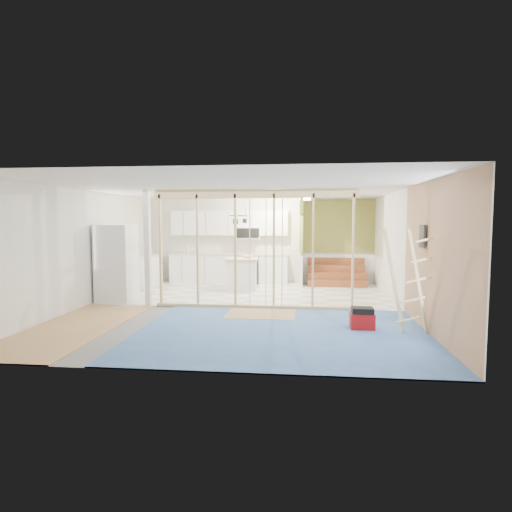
# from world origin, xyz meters

# --- Properties ---
(room) EXTENTS (7.01, 8.01, 2.61)m
(room) POSITION_xyz_m (0.00, 0.00, 1.30)
(room) COLOR slate
(room) RESTS_ON ground
(floor_overlays) EXTENTS (7.00, 8.00, 0.03)m
(floor_overlays) POSITION_xyz_m (0.07, 0.06, 0.01)
(floor_overlays) COLOR white
(floor_overlays) RESTS_ON room
(stud_frame) EXTENTS (4.66, 0.14, 2.60)m
(stud_frame) POSITION_xyz_m (-0.22, -0.00, 1.58)
(stud_frame) COLOR tan
(stud_frame) RESTS_ON room
(base_cabinets) EXTENTS (4.45, 2.24, 0.93)m
(base_cabinets) POSITION_xyz_m (-1.61, 3.36, 0.47)
(base_cabinets) COLOR white
(base_cabinets) RESTS_ON room
(upper_cabinets) EXTENTS (3.60, 0.41, 0.85)m
(upper_cabinets) POSITION_xyz_m (-0.84, 3.82, 1.82)
(upper_cabinets) COLOR white
(upper_cabinets) RESTS_ON room
(green_partition) EXTENTS (2.25, 1.51, 2.60)m
(green_partition) POSITION_xyz_m (2.04, 3.66, 0.94)
(green_partition) COLOR olive
(green_partition) RESTS_ON room
(pot_rack) EXTENTS (0.52, 0.52, 0.72)m
(pot_rack) POSITION_xyz_m (-0.31, 1.89, 2.00)
(pot_rack) COLOR black
(pot_rack) RESTS_ON room
(sheathing_panel) EXTENTS (0.02, 4.00, 2.60)m
(sheathing_panel) POSITION_xyz_m (3.48, -2.00, 1.30)
(sheathing_panel) COLOR tan
(sheathing_panel) RESTS_ON room
(electrical_panel) EXTENTS (0.04, 0.30, 0.40)m
(electrical_panel) POSITION_xyz_m (3.43, -1.40, 1.65)
(electrical_panel) COLOR #323337
(electrical_panel) RESTS_ON room
(ceiling_light) EXTENTS (0.32, 0.32, 0.08)m
(ceiling_light) POSITION_xyz_m (1.40, 3.00, 2.54)
(ceiling_light) COLOR #FFEABF
(ceiling_light) RESTS_ON room
(fridge) EXTENTS (0.80, 0.77, 1.83)m
(fridge) POSITION_xyz_m (-3.03, 0.45, 0.92)
(fridge) COLOR silver
(fridge) RESTS_ON room
(island) EXTENTS (0.99, 0.99, 0.89)m
(island) POSITION_xyz_m (-0.34, 2.49, 0.44)
(island) COLOR white
(island) RESTS_ON room
(bowl) EXTENTS (0.31, 0.31, 0.06)m
(bowl) POSITION_xyz_m (-0.19, 2.63, 0.92)
(bowl) COLOR white
(bowl) RESTS_ON island
(soap_bottle_a) EXTENTS (0.14, 0.14, 0.30)m
(soap_bottle_a) POSITION_xyz_m (-2.22, 3.76, 1.08)
(soap_bottle_a) COLOR silver
(soap_bottle_a) RESTS_ON base_cabinets
(soap_bottle_b) EXTENTS (0.12, 0.12, 0.20)m
(soap_bottle_b) POSITION_xyz_m (0.58, 3.76, 1.03)
(soap_bottle_b) COLOR silver
(soap_bottle_b) RESTS_ON base_cabinets
(toolbox) EXTENTS (0.42, 0.31, 0.40)m
(toolbox) POSITION_xyz_m (2.39, -1.59, 0.19)
(toolbox) COLOR maroon
(toolbox) RESTS_ON room
(ladder) EXTENTS (0.96, 0.12, 1.78)m
(ladder) POSITION_xyz_m (3.12, -1.82, 0.91)
(ladder) COLOR beige
(ladder) RESTS_ON room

